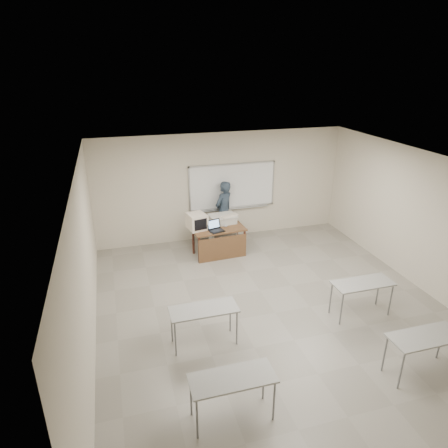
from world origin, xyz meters
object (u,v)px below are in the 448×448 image
object	(u,v)px
crt_monitor	(197,221)
presenter	(224,211)
laptop	(216,228)
mouse	(226,226)
keyboard	(229,216)
podium	(223,232)
whiteboard	(232,187)
instructor_desk	(220,238)

from	to	relation	value
crt_monitor	presenter	bearing A→B (deg)	27.96
laptop	mouse	xyz separation A→B (m)	(0.30, 0.17, -0.04)
laptop	keyboard	world-z (taller)	laptop
podium	laptop	bearing A→B (deg)	-127.93
podium	crt_monitor	bearing A→B (deg)	-169.04
whiteboard	instructor_desk	distance (m)	1.69
laptop	mouse	size ratio (longest dim) A/B	3.28
whiteboard	podium	bearing A→B (deg)	-123.07
podium	keyboard	size ratio (longest dim) A/B	2.01
laptop	keyboard	distance (m)	0.59
mouse	keyboard	world-z (taller)	keyboard
instructor_desk	mouse	world-z (taller)	mouse
keyboard	presenter	xyz separation A→B (m)	(0.04, 0.69, -0.12)
laptop	mouse	bearing A→B (deg)	15.37
podium	laptop	world-z (taller)	laptop
crt_monitor	mouse	distance (m)	0.77
whiteboard	podium	world-z (taller)	whiteboard
podium	laptop	size ratio (longest dim) A/B	2.70
crt_monitor	presenter	distance (m)	1.23
whiteboard	podium	distance (m)	1.35
mouse	presenter	distance (m)	0.88
laptop	presenter	xyz separation A→B (m)	(0.49, 1.03, 0.05)
whiteboard	keyboard	world-z (taller)	whiteboard
crt_monitor	mouse	xyz separation A→B (m)	(0.75, -0.08, -0.18)
instructor_desk	crt_monitor	bearing A→B (deg)	153.35
laptop	mouse	world-z (taller)	laptop
instructor_desk	podium	distance (m)	0.49
instructor_desk	crt_monitor	distance (m)	0.73
instructor_desk	mouse	size ratio (longest dim) A/B	12.34
crt_monitor	laptop	bearing A→B (deg)	-40.37
mouse	instructor_desk	bearing A→B (deg)	-142.34
crt_monitor	laptop	xyz separation A→B (m)	(0.45, -0.25, -0.14)
whiteboard	laptop	xyz separation A→B (m)	(-0.80, -1.22, -0.67)
podium	presenter	size ratio (longest dim) A/B	0.56
crt_monitor	keyboard	bearing A→B (deg)	-5.88
podium	mouse	size ratio (longest dim) A/B	8.88
instructor_desk	presenter	bearing A→B (deg)	65.31
laptop	whiteboard	bearing A→B (deg)	42.35
podium	crt_monitor	xyz separation A→B (m)	(-0.75, -0.21, 0.47)
laptop	podium	bearing A→B (deg)	42.22
instructor_desk	laptop	size ratio (longest dim) A/B	3.76
instructor_desk	keyboard	size ratio (longest dim) A/B	2.80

